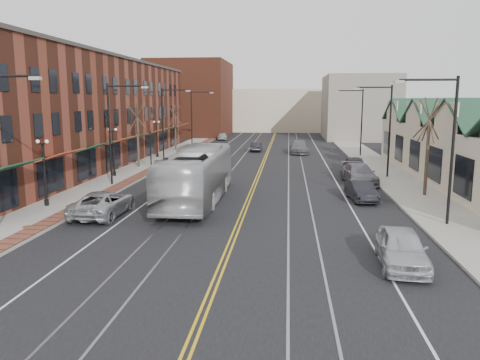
% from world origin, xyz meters
% --- Properties ---
extents(ground, '(160.00, 160.00, 0.00)m').
position_xyz_m(ground, '(0.00, 0.00, 0.00)').
color(ground, black).
rests_on(ground, ground).
extents(sidewalk_left, '(4.00, 120.00, 0.15)m').
position_xyz_m(sidewalk_left, '(-12.00, 20.00, 0.07)').
color(sidewalk_left, gray).
rests_on(sidewalk_left, ground).
extents(sidewalk_right, '(4.00, 120.00, 0.15)m').
position_xyz_m(sidewalk_right, '(12.00, 20.00, 0.07)').
color(sidewalk_right, gray).
rests_on(sidewalk_right, ground).
extents(building_left, '(10.00, 50.00, 11.00)m').
position_xyz_m(building_left, '(-19.00, 27.00, 5.50)').
color(building_left, brown).
rests_on(building_left, ground).
extents(building_right, '(8.00, 36.00, 4.60)m').
position_xyz_m(building_right, '(18.00, 20.00, 2.30)').
color(building_right, beige).
rests_on(building_right, ground).
extents(backdrop_left, '(14.00, 18.00, 14.00)m').
position_xyz_m(backdrop_left, '(-16.00, 70.00, 7.00)').
color(backdrop_left, brown).
rests_on(backdrop_left, ground).
extents(backdrop_mid, '(22.00, 14.00, 9.00)m').
position_xyz_m(backdrop_mid, '(0.00, 85.00, 4.50)').
color(backdrop_mid, beige).
rests_on(backdrop_mid, ground).
extents(backdrop_right, '(12.00, 16.00, 11.00)m').
position_xyz_m(backdrop_right, '(15.00, 65.00, 5.50)').
color(backdrop_right, slate).
rests_on(backdrop_right, ground).
extents(streetlight_l_1, '(3.33, 0.25, 8.00)m').
position_xyz_m(streetlight_l_1, '(-11.05, 16.00, 5.03)').
color(streetlight_l_1, black).
rests_on(streetlight_l_1, sidewalk_left).
extents(streetlight_l_2, '(3.33, 0.25, 8.00)m').
position_xyz_m(streetlight_l_2, '(-11.05, 32.00, 5.03)').
color(streetlight_l_2, black).
rests_on(streetlight_l_2, sidewalk_left).
extents(streetlight_l_3, '(3.33, 0.25, 8.00)m').
position_xyz_m(streetlight_l_3, '(-11.05, 48.00, 5.03)').
color(streetlight_l_3, black).
rests_on(streetlight_l_3, sidewalk_left).
extents(streetlight_r_0, '(3.33, 0.25, 8.00)m').
position_xyz_m(streetlight_r_0, '(11.05, 6.00, 5.03)').
color(streetlight_r_0, black).
rests_on(streetlight_r_0, sidewalk_right).
extents(streetlight_r_1, '(3.33, 0.25, 8.00)m').
position_xyz_m(streetlight_r_1, '(11.05, 22.00, 5.03)').
color(streetlight_r_1, black).
rests_on(streetlight_r_1, sidewalk_right).
extents(streetlight_r_2, '(3.33, 0.25, 8.00)m').
position_xyz_m(streetlight_r_2, '(11.05, 38.00, 5.03)').
color(streetlight_r_2, black).
rests_on(streetlight_r_2, sidewalk_right).
extents(lamppost_l_1, '(0.84, 0.28, 4.27)m').
position_xyz_m(lamppost_l_1, '(-12.80, 8.00, 2.20)').
color(lamppost_l_1, black).
rests_on(lamppost_l_1, sidewalk_left).
extents(lamppost_l_2, '(0.84, 0.28, 4.27)m').
position_xyz_m(lamppost_l_2, '(-12.80, 20.00, 2.20)').
color(lamppost_l_2, black).
rests_on(lamppost_l_2, sidewalk_left).
extents(lamppost_l_3, '(0.84, 0.28, 4.27)m').
position_xyz_m(lamppost_l_3, '(-12.80, 34.00, 2.20)').
color(lamppost_l_3, black).
rests_on(lamppost_l_3, sidewalk_left).
extents(tree_left_near, '(1.78, 1.37, 6.48)m').
position_xyz_m(tree_left_near, '(-12.50, 26.00, 3.51)').
color(tree_left_near, '#382B21').
rests_on(tree_left_near, sidewalk_left).
extents(tree_left_far, '(1.66, 1.28, 6.02)m').
position_xyz_m(tree_left_far, '(-12.50, 42.00, 3.28)').
color(tree_left_far, '#382B21').
rests_on(tree_left_far, sidewalk_left).
extents(tree_right_mid, '(1.90, 1.46, 6.93)m').
position_xyz_m(tree_right_mid, '(12.50, 14.00, 3.75)').
color(tree_right_mid, '#382B21').
rests_on(tree_right_mid, sidewalk_right).
extents(manhole_mid, '(0.60, 0.60, 0.02)m').
position_xyz_m(manhole_mid, '(-11.20, 3.00, 0.16)').
color(manhole_mid, '#592D19').
rests_on(manhole_mid, sidewalk_left).
extents(manhole_far, '(0.60, 0.60, 0.02)m').
position_xyz_m(manhole_far, '(-11.20, 8.00, 0.16)').
color(manhole_far, '#592D19').
rests_on(manhole_far, sidewalk_left).
extents(traffic_signal, '(0.18, 0.15, 3.80)m').
position_xyz_m(traffic_signal, '(-10.60, 24.00, 2.35)').
color(traffic_signal, black).
rests_on(traffic_signal, sidewalk_left).
extents(transit_bus, '(3.11, 13.23, 3.68)m').
position_xyz_m(transit_bus, '(-3.42, 10.79, 1.84)').
color(transit_bus, '#B2B2B4').
rests_on(transit_bus, ground).
extents(parked_suv, '(2.57, 5.52, 1.53)m').
position_xyz_m(parked_suv, '(-8.31, 6.30, 0.76)').
color(parked_suv, '#A4A7AB').
rests_on(parked_suv, ground).
extents(parked_car_a, '(2.18, 4.76, 1.58)m').
position_xyz_m(parked_car_a, '(7.50, -0.68, 0.79)').
color(parked_car_a, '#B6BABE').
rests_on(parked_car_a, ground).
extents(parked_car_b, '(1.90, 4.35, 1.39)m').
position_xyz_m(parked_car_b, '(7.77, 12.31, 0.69)').
color(parked_car_b, black).
rests_on(parked_car_b, ground).
extents(parked_car_c, '(2.79, 5.79, 1.63)m').
position_xyz_m(parked_car_c, '(8.60, 19.05, 0.81)').
color(parked_car_c, slate).
rests_on(parked_car_c, ground).
extents(parked_car_d, '(2.36, 5.16, 1.72)m').
position_xyz_m(parked_car_d, '(8.83, 23.34, 0.86)').
color(parked_car_d, black).
rests_on(parked_car_d, ground).
extents(distant_car_left, '(1.47, 3.92, 1.28)m').
position_xyz_m(distant_car_left, '(-1.54, 42.48, 0.64)').
color(distant_car_left, black).
rests_on(distant_car_left, ground).
extents(distant_car_right, '(2.46, 5.74, 1.65)m').
position_xyz_m(distant_car_right, '(4.11, 40.71, 0.82)').
color(distant_car_right, slate).
rests_on(distant_car_right, ground).
extents(distant_car_far, '(1.99, 4.11, 1.35)m').
position_xyz_m(distant_car_far, '(-8.50, 59.18, 0.68)').
color(distant_car_far, '#A7ABAF').
rests_on(distant_car_far, ground).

